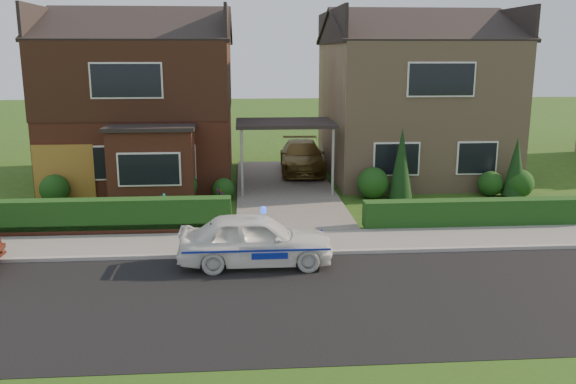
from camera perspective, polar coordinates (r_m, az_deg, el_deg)
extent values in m
plane|color=#234713|center=(13.86, 3.00, -10.02)|extent=(120.00, 120.00, 0.00)
cube|color=black|center=(13.86, 3.00, -10.02)|extent=(60.00, 6.00, 0.02)
cube|color=#9E9993|center=(16.68, 1.67, -5.75)|extent=(60.00, 0.16, 0.12)
cube|color=slate|center=(17.67, 1.31, -4.69)|extent=(60.00, 2.00, 0.10)
cube|color=#666059|center=(24.31, -0.28, 0.27)|extent=(3.80, 12.00, 0.12)
cube|color=brown|center=(27.08, -13.19, 7.33)|extent=(7.20, 8.00, 5.80)
cube|color=white|center=(23.68, -18.24, 2.58)|extent=(1.80, 0.08, 1.30)
cube|color=white|center=(23.12, -10.59, 2.78)|extent=(1.60, 0.08, 1.30)
cube|color=white|center=(23.02, -14.89, 10.04)|extent=(2.60, 0.08, 1.30)
cube|color=black|center=(26.99, -13.35, 10.40)|extent=(7.26, 8.06, 2.90)
cube|color=brown|center=(22.56, -12.59, 2.30)|extent=(3.00, 1.40, 2.70)
cube|color=black|center=(22.35, -12.77, 5.88)|extent=(3.20, 1.60, 0.14)
cube|color=tan|center=(27.79, 11.38, 7.56)|extent=(7.20, 8.00, 5.80)
cube|color=white|center=(23.73, 10.11, 3.05)|extent=(1.80, 0.08, 1.30)
cube|color=white|center=(24.71, 17.26, 3.06)|extent=(1.60, 0.08, 1.30)
cube|color=white|center=(23.86, 14.15, 10.17)|extent=(2.60, 0.08, 1.30)
cube|color=black|center=(23.87, -0.29, 6.47)|extent=(3.80, 3.00, 0.14)
cylinder|color=gray|center=(22.62, -4.34, 2.61)|extent=(0.10, 0.10, 2.70)
cylinder|color=gray|center=(22.87, 4.22, 2.72)|extent=(0.10, 0.10, 2.70)
cube|color=olive|center=(23.95, -20.20, 1.69)|extent=(2.20, 0.10, 2.10)
cube|color=brown|center=(19.15, -16.63, -3.43)|extent=(7.70, 0.25, 0.36)
cube|color=#153611|center=(19.34, -16.51, -3.82)|extent=(7.50, 0.55, 0.90)
cube|color=#153611|center=(20.23, 17.55, -3.15)|extent=(7.50, 0.55, 0.80)
sphere|color=#153611|center=(23.68, -20.98, 0.24)|extent=(1.08, 1.08, 1.08)
sphere|color=#153611|center=(22.58, -10.15, 0.63)|extent=(1.32, 1.32, 1.32)
sphere|color=#153611|center=(22.82, -6.06, 0.28)|extent=(0.84, 0.84, 0.84)
sphere|color=#153611|center=(23.09, 7.95, 0.84)|extent=(1.20, 1.20, 1.20)
sphere|color=#153611|center=(24.60, 18.42, 0.75)|extent=(0.96, 0.96, 0.96)
sphere|color=#153611|center=(24.72, 20.83, 0.76)|extent=(1.08, 1.08, 1.08)
cone|color=black|center=(23.00, 10.54, 2.47)|extent=(0.90, 0.90, 2.60)
cone|color=black|center=(24.53, 20.51, 2.04)|extent=(0.90, 0.90, 2.20)
imported|color=white|center=(15.78, -3.02, -4.49)|extent=(1.61, 3.99, 1.36)
sphere|color=#193FF2|center=(15.58, -2.32, -1.81)|extent=(0.17, 0.17, 0.17)
cube|color=navy|center=(15.03, -2.94, -5.61)|extent=(3.67, 0.02, 0.05)
cube|color=navy|center=(16.57, -3.09, -3.83)|extent=(3.67, 0.01, 0.05)
ellipsoid|color=black|center=(15.62, -7.13, -3.71)|extent=(0.22, 0.17, 0.21)
sphere|color=white|center=(15.57, -7.08, -3.81)|extent=(0.11, 0.11, 0.11)
sphere|color=black|center=(15.56, -7.07, -3.23)|extent=(0.13, 0.13, 0.13)
cone|color=black|center=(15.56, -7.25, -3.00)|extent=(0.04, 0.04, 0.05)
cone|color=black|center=(15.55, -6.91, -2.99)|extent=(0.04, 0.04, 0.05)
imported|color=brown|center=(27.41, 1.32, 3.32)|extent=(2.13, 4.82, 1.37)
imported|color=gray|center=(21.03, -11.52, -1.18)|extent=(0.42, 0.32, 0.72)
imported|color=gray|center=(19.92, -6.72, -1.74)|extent=(0.52, 0.48, 0.76)
imported|color=gray|center=(21.77, -6.39, -0.59)|extent=(0.40, 0.40, 0.66)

